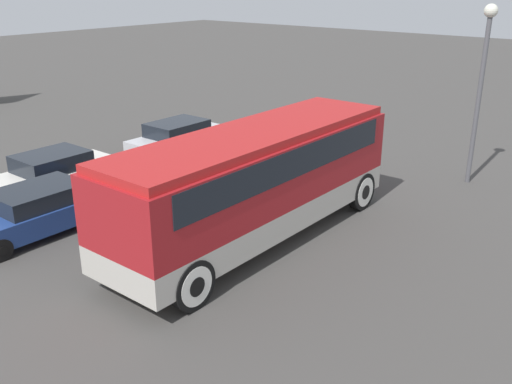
{
  "coord_description": "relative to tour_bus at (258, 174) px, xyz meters",
  "views": [
    {
      "loc": [
        -11.08,
        -9.01,
        6.82
      ],
      "look_at": [
        0.0,
        0.0,
        1.4
      ],
      "focal_mm": 40.0,
      "sensor_mm": 36.0,
      "label": 1
    }
  ],
  "objects": [
    {
      "name": "tour_bus",
      "position": [
        0.0,
        0.0,
        0.0
      ],
      "size": [
        9.45,
        2.62,
        3.11
      ],
      "color": "#B7B2A8",
      "rests_on": "ground_plane"
    },
    {
      "name": "lamp_post",
      "position": [
        8.28,
        -2.84,
        2.04
      ],
      "size": [
        0.44,
        0.44,
        6.01
      ],
      "color": "#515156",
      "rests_on": "ground_plane"
    },
    {
      "name": "ground_plane",
      "position": [
        -0.1,
        0.0,
        -1.88
      ],
      "size": [
        120.0,
        120.0,
        0.0
      ],
      "primitive_type": "plane",
      "color": "#423F3D"
    },
    {
      "name": "parked_car_near",
      "position": [
        -3.38,
        5.07,
        -1.22
      ],
      "size": [
        4.54,
        1.9,
        1.33
      ],
      "color": "navy",
      "rests_on": "ground_plane"
    },
    {
      "name": "parked_car_mid",
      "position": [
        -1.44,
        7.49,
        -1.19
      ],
      "size": [
        4.2,
        1.92,
        1.39
      ],
      "color": "silver",
      "rests_on": "ground_plane"
    },
    {
      "name": "parked_car_far",
      "position": [
        4.29,
        7.57,
        -1.2
      ],
      "size": [
        4.46,
        1.86,
        1.36
      ],
      "color": "#BCBCC1",
      "rests_on": "ground_plane"
    }
  ]
}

